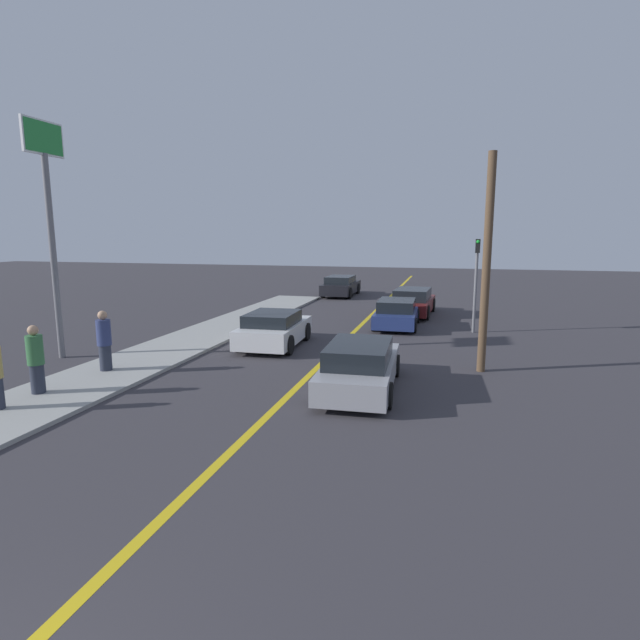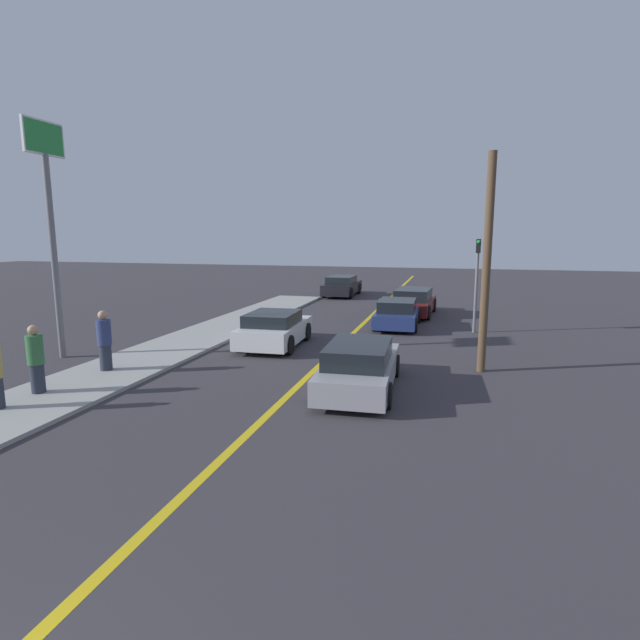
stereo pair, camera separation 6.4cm
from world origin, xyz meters
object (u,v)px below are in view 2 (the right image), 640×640
object	(u,v)px
car_ahead_center	(274,329)
car_oncoming_far	(342,286)
car_parked_left_lot	(413,302)
pedestrian_far_standing	(36,359)
car_far_distant	(397,314)
roadside_sign	(48,195)
car_near_right_lane	(360,367)
utility_pole	(487,265)
traffic_light	(477,275)
pedestrian_by_sign	(104,341)

from	to	relation	value
car_ahead_center	car_oncoming_far	distance (m)	15.32
car_parked_left_lot	pedestrian_far_standing	distance (m)	17.36
car_far_distant	roadside_sign	world-z (taller)	roadside_sign
car_far_distant	car_near_right_lane	bearing A→B (deg)	-90.91
car_ahead_center	roadside_sign	size ratio (longest dim) A/B	0.53
roadside_sign	pedestrian_far_standing	bearing A→B (deg)	-54.97
utility_pole	car_parked_left_lot	bearing A→B (deg)	105.60
car_far_distant	car_parked_left_lot	size ratio (longest dim) A/B	0.86
traffic_light	utility_pole	distance (m)	6.14
car_far_distant	pedestrian_far_standing	distance (m)	14.07
car_ahead_center	car_parked_left_lot	distance (m)	9.51
car_ahead_center	pedestrian_by_sign	bearing A→B (deg)	-129.39
car_oncoming_far	traffic_light	world-z (taller)	traffic_light
car_near_right_lane	car_far_distant	size ratio (longest dim) A/B	1.14
car_ahead_center	car_oncoming_far	size ratio (longest dim) A/B	0.88
car_near_right_lane	car_far_distant	bearing A→B (deg)	87.70
car_near_right_lane	car_ahead_center	bearing A→B (deg)	130.19
car_ahead_center	traffic_light	world-z (taller)	traffic_light
car_far_distant	traffic_light	world-z (taller)	traffic_light
car_near_right_lane	car_oncoming_far	xyz separation A→B (m)	(-4.86, 19.54, 0.04)
car_near_right_lane	pedestrian_by_sign	bearing A→B (deg)	-179.40
pedestrian_by_sign	pedestrian_far_standing	bearing A→B (deg)	-95.61
car_ahead_center	utility_pole	xyz separation A→B (m)	(7.09, -1.59, 2.52)
pedestrian_far_standing	car_far_distant	bearing A→B (deg)	57.34
traffic_light	roadside_sign	bearing A→B (deg)	-149.21
roadside_sign	utility_pole	size ratio (longest dim) A/B	1.19
car_parked_left_lot	roadside_sign	size ratio (longest dim) A/B	0.61
car_near_right_lane	traffic_light	bearing A→B (deg)	67.52
pedestrian_far_standing	pedestrian_by_sign	xyz separation A→B (m)	(0.22, 2.25, 0.02)
car_parked_left_lot	car_oncoming_far	world-z (taller)	car_parked_left_lot
pedestrian_far_standing	car_near_right_lane	bearing A→B (deg)	19.26
car_far_distant	pedestrian_by_sign	world-z (taller)	pedestrian_by_sign
pedestrian_by_sign	car_oncoming_far	bearing A→B (deg)	82.68
car_far_distant	car_oncoming_far	xyz separation A→B (m)	(-4.80, 10.37, 0.06)
car_near_right_lane	car_parked_left_lot	bearing A→B (deg)	85.82
pedestrian_far_standing	roadside_sign	distance (m)	6.05
car_near_right_lane	pedestrian_far_standing	size ratio (longest dim) A/B	2.62
car_ahead_center	utility_pole	bearing A→B (deg)	-15.18
car_oncoming_far	pedestrian_far_standing	xyz separation A→B (m)	(-2.79, -22.21, 0.31)
car_ahead_center	car_parked_left_lot	world-z (taller)	car_parked_left_lot
car_far_distant	car_oncoming_far	distance (m)	11.43
car_parked_left_lot	traffic_light	world-z (taller)	traffic_light
car_parked_left_lot	pedestrian_by_sign	size ratio (longest dim) A/B	2.61
roadside_sign	utility_pole	bearing A→B (deg)	7.78
car_parked_left_lot	traffic_light	size ratio (longest dim) A/B	1.20
traffic_light	roadside_sign	distance (m)	15.69
car_far_distant	utility_pole	world-z (taller)	utility_pole
car_far_distant	car_parked_left_lot	world-z (taller)	car_parked_left_lot
car_far_distant	pedestrian_by_sign	distance (m)	12.10
car_oncoming_far	car_near_right_lane	bearing A→B (deg)	-76.26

